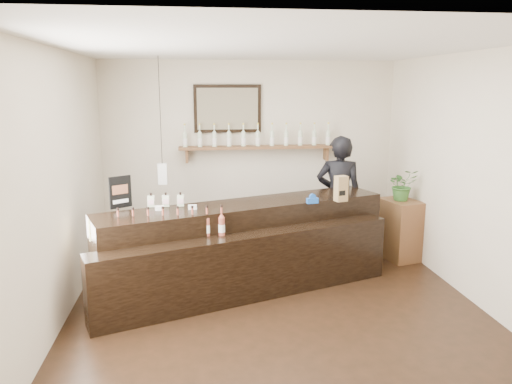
% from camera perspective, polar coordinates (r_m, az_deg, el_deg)
% --- Properties ---
extents(ground, '(5.00, 5.00, 0.00)m').
position_cam_1_polar(ground, '(5.77, 2.20, -12.73)').
color(ground, black).
rests_on(ground, ground).
extents(room_shell, '(5.00, 5.00, 5.00)m').
position_cam_1_polar(room_shell, '(5.29, 2.35, 4.29)').
color(room_shell, beige).
rests_on(room_shell, ground).
extents(back_wall_decor, '(2.66, 0.96, 1.69)m').
position_cam_1_polar(back_wall_decor, '(7.61, -1.71, 7.05)').
color(back_wall_decor, brown).
rests_on(back_wall_decor, ground).
extents(counter, '(3.64, 2.17, 1.19)m').
position_cam_1_polar(counter, '(6.08, -1.09, -6.55)').
color(counter, black).
rests_on(counter, ground).
extents(promo_sign, '(0.24, 0.16, 0.38)m').
position_cam_1_polar(promo_sign, '(6.01, -15.24, -0.01)').
color(promo_sign, black).
rests_on(promo_sign, counter).
extents(paper_bag, '(0.17, 0.14, 0.32)m').
position_cam_1_polar(paper_bag, '(6.23, 9.69, 0.38)').
color(paper_bag, '#A47E4F').
rests_on(paper_bag, counter).
extents(tape_dispenser, '(0.15, 0.08, 0.12)m').
position_cam_1_polar(tape_dispenser, '(6.09, 6.47, -0.87)').
color(tape_dispenser, '#184EAC').
rests_on(tape_dispenser, counter).
extents(side_cabinet, '(0.55, 0.67, 0.85)m').
position_cam_1_polar(side_cabinet, '(7.37, 16.10, -4.13)').
color(side_cabinet, brown).
rests_on(side_cabinet, ground).
extents(potted_plant, '(0.41, 0.35, 0.44)m').
position_cam_1_polar(potted_plant, '(7.23, 16.39, 0.80)').
color(potted_plant, '#366C2B').
rests_on(potted_plant, side_cabinet).
extents(shopkeeper, '(0.82, 0.64, 1.97)m').
position_cam_1_polar(shopkeeper, '(7.16, 9.45, 0.34)').
color(shopkeeper, black).
rests_on(shopkeeper, ground).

